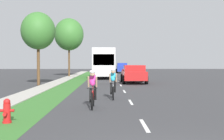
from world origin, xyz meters
name	(u,v)px	position (x,y,z in m)	size (l,w,h in m)	color
ground_plane	(120,84)	(0.00, 20.00, 0.00)	(120.00, 120.00, 0.00)	#38383A
grass_verge	(71,84)	(-4.22, 20.00, 0.00)	(1.82, 70.00, 0.01)	#38722D
sidewalk_concrete	(52,84)	(-5.83, 20.00, 0.00)	(1.39, 70.00, 0.10)	#B2ADA3
lane_markings_center	(118,81)	(0.00, 24.00, 0.00)	(0.12, 52.71, 0.01)	white
fire_hydrant_red	(7,111)	(-4.22, 4.03, 0.37)	(0.44, 0.38, 0.76)	red
cyclist_lead	(93,88)	(-1.71, 6.95, 0.81)	(0.42, 1.72, 1.58)	black
cyclist_trailing	(113,83)	(-0.81, 9.97, 0.81)	(0.42, 1.72, 1.58)	black
pickup_red	(134,74)	(1.30, 21.52, 0.83)	(2.22, 5.10, 1.64)	red
bus_white	(104,62)	(-1.49, 31.75, 1.98)	(2.78, 11.60, 3.48)	silver
suv_blue	(122,68)	(1.56, 47.53, 0.95)	(2.15, 4.70, 1.79)	#23389E
street_tree_near	(38,31)	(-6.77, 18.98, 4.45)	(2.78, 2.78, 6.01)	brown
street_tree_far	(69,35)	(-6.19, 33.80, 5.60)	(3.87, 3.87, 7.74)	brown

